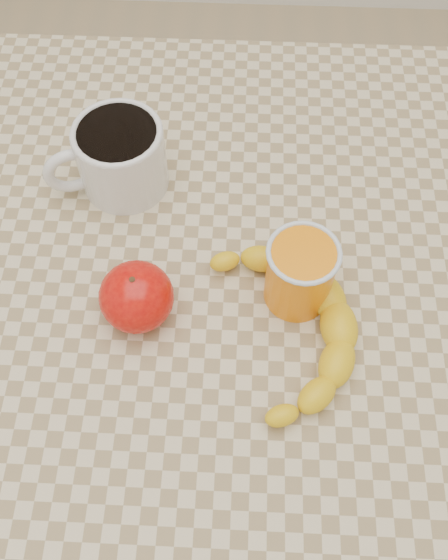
{
  "coord_description": "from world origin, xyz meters",
  "views": [
    {
      "loc": [
        0.01,
        -0.33,
        1.34
      ],
      "look_at": [
        0.0,
        0.0,
        0.77
      ],
      "focal_mm": 40.0,
      "sensor_mm": 36.0,
      "label": 1
    }
  ],
  "objects_px": {
    "banana": "(288,327)",
    "orange_juice_glass": "(300,273)",
    "table": "(224,323)",
    "apple": "(137,297)",
    "coffee_mug": "(119,156)"
  },
  "relations": [
    {
      "from": "banana",
      "to": "orange_juice_glass",
      "type": "bearing_deg",
      "value": 67.73
    },
    {
      "from": "apple",
      "to": "banana",
      "type": "distance_m",
      "value": 0.16
    },
    {
      "from": "table",
      "to": "banana",
      "type": "xyz_separation_m",
      "value": [
        0.07,
        -0.05,
        0.11
      ]
    },
    {
      "from": "apple",
      "to": "coffee_mug",
      "type": "bearing_deg",
      "value": 102.6
    },
    {
      "from": "orange_juice_glass",
      "to": "apple",
      "type": "xyz_separation_m",
      "value": [
        -0.17,
        -0.03,
        -0.01
      ]
    },
    {
      "from": "coffee_mug",
      "to": "apple",
      "type": "bearing_deg",
      "value": -77.4
    },
    {
      "from": "orange_juice_glass",
      "to": "apple",
      "type": "bearing_deg",
      "value": -169.83
    },
    {
      "from": "table",
      "to": "orange_juice_glass",
      "type": "distance_m",
      "value": 0.15
    },
    {
      "from": "coffee_mug",
      "to": "orange_juice_glass",
      "type": "relative_size",
      "value": 1.77
    },
    {
      "from": "table",
      "to": "banana",
      "type": "height_order",
      "value": "banana"
    },
    {
      "from": "orange_juice_glass",
      "to": "apple",
      "type": "height_order",
      "value": "orange_juice_glass"
    },
    {
      "from": "apple",
      "to": "orange_juice_glass",
      "type": "bearing_deg",
      "value": 10.17
    },
    {
      "from": "table",
      "to": "apple",
      "type": "relative_size",
      "value": 8.29
    },
    {
      "from": "coffee_mug",
      "to": "banana",
      "type": "height_order",
      "value": "coffee_mug"
    },
    {
      "from": "orange_juice_glass",
      "to": "apple",
      "type": "relative_size",
      "value": 0.9
    }
  ]
}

